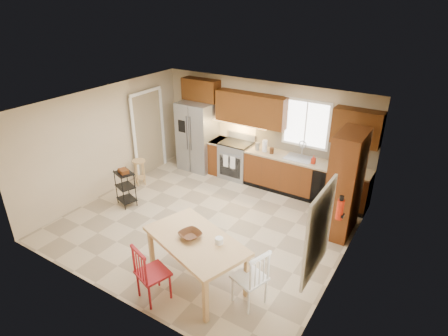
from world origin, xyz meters
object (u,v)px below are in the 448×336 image
at_px(soap_bottle, 314,160).
at_px(utility_cart, 126,188).
at_px(refrigerator, 198,136).
at_px(dining_table, 197,261).
at_px(chair_white, 250,276).
at_px(chair_red, 153,272).
at_px(table_bowl, 190,237).
at_px(range_stove, 236,160).
at_px(bar_stool, 140,172).
at_px(table_jar, 219,242).
at_px(pantry, 345,184).
at_px(fire_extinguisher, 340,210).

xyz_separation_m(soap_bottle, utility_cart, (-3.39, -2.44, -0.58)).
distance_m(refrigerator, dining_table, 4.47).
height_order(refrigerator, utility_cart, refrigerator).
relative_size(chair_white, utility_cart, 1.19).
relative_size(refrigerator, chair_red, 1.83).
xyz_separation_m(soap_bottle, table_bowl, (-0.72, -3.60, -0.16)).
height_order(range_stove, bar_stool, range_stove).
relative_size(range_stove, bar_stool, 1.40).
bearing_deg(dining_table, utility_cart, 175.64).
xyz_separation_m(refrigerator, table_jar, (2.94, -3.52, -0.04)).
bearing_deg(bar_stool, pantry, -12.16).
height_order(fire_extinguisher, dining_table, fire_extinguisher).
distance_m(refrigerator, soap_bottle, 3.18).
bearing_deg(chair_white, range_stove, 51.34).
bearing_deg(pantry, chair_red, -119.71).
xyz_separation_m(table_jar, bar_stool, (-3.58, 1.95, -0.54)).
height_order(refrigerator, chair_white, refrigerator).
bearing_deg(refrigerator, table_jar, -50.17).
height_order(chair_white, utility_cart, chair_white).
distance_m(refrigerator, pantry, 4.23).
bearing_deg(fire_extinguisher, bar_stool, 175.42).
distance_m(chair_red, utility_cart, 3.03).
xyz_separation_m(pantry, fire_extinguisher, (0.20, -1.05, 0.05)).
bearing_deg(soap_bottle, pantry, -43.45).
bearing_deg(table_jar, table_bowl, -167.47).
relative_size(dining_table, chair_red, 1.70).
bearing_deg(soap_bottle, dining_table, -99.66).
relative_size(pantry, dining_table, 1.24).
bearing_deg(range_stove, utility_cart, -118.33).
distance_m(dining_table, bar_stool, 3.81).
bearing_deg(pantry, table_jar, -114.66).
relative_size(refrigerator, dining_table, 1.07).
xyz_separation_m(table_bowl, bar_stool, (-3.10, 2.05, -0.51)).
height_order(soap_bottle, table_bowl, soap_bottle).
xyz_separation_m(range_stove, soap_bottle, (2.03, -0.08, 0.54)).
height_order(range_stove, chair_white, chair_white).
bearing_deg(bar_stool, fire_extinguisher, -24.52).
height_order(refrigerator, bar_stool, refrigerator).
bearing_deg(refrigerator, range_stove, 2.99).
distance_m(fire_extinguisher, dining_table, 2.51).
distance_m(fire_extinguisher, table_bowl, 2.51).
xyz_separation_m(soap_bottle, bar_stool, (-3.82, -1.55, -0.67)).
xyz_separation_m(soap_bottle, pantry, (0.95, -0.90, 0.05)).
height_order(range_stove, chair_red, chair_red).
distance_m(dining_table, table_jar, 0.60).
height_order(table_bowl, bar_stool, table_bowl).
relative_size(chair_red, table_bowl, 2.90).
bearing_deg(range_stove, refrigerator, -177.01).
bearing_deg(bar_stool, utility_cart, -84.31).
height_order(fire_extinguisher, chair_red, fire_extinguisher).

